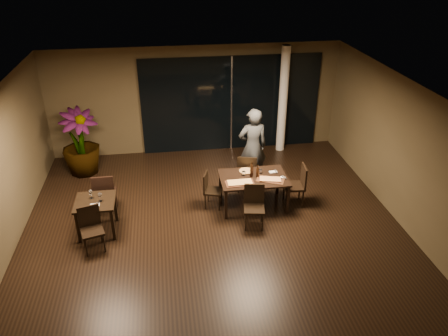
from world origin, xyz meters
TOP-DOWN VIEW (x-y plane):
  - ground at (0.00, 0.00)m, footprint 8.00×8.00m
  - wall_back at (0.00, 4.05)m, footprint 8.00×0.10m
  - wall_front at (0.00, -4.05)m, footprint 8.00×0.10m
  - wall_right at (4.05, 0.00)m, footprint 0.10×8.00m
  - ceiling at (0.00, 0.00)m, footprint 8.00×8.00m
  - window_panel at (1.00, 3.96)m, footprint 5.00×0.06m
  - column at (2.40, 3.65)m, footprint 0.24×0.24m
  - main_table at (1.00, 0.80)m, footprint 1.50×1.00m
  - side_table at (-2.40, 0.30)m, footprint 0.80×0.80m
  - chair_main_far at (0.99, 1.46)m, footprint 0.55×0.55m
  - chair_main_near at (0.87, 0.09)m, footprint 0.49×0.49m
  - chair_main_left at (0.03, 0.94)m, footprint 0.50×0.50m
  - chair_main_right at (2.03, 0.74)m, footprint 0.49×0.49m
  - chair_side_far at (-2.29, 0.93)m, footprint 0.47×0.47m
  - chair_side_near at (-2.45, -0.23)m, footprint 0.52×0.52m
  - diner at (1.20, 1.90)m, footprint 0.69×0.48m
  - potted_plant at (-3.05, 3.02)m, footprint 1.31×1.31m
  - pizza_board_left at (0.64, 0.56)m, footprint 0.63×0.33m
  - pizza_board_right at (1.33, 0.61)m, footprint 0.67×0.52m
  - oblong_pizza_left at (0.64, 0.56)m, footprint 0.52×0.24m
  - oblong_pizza_right at (1.33, 0.61)m, footprint 0.48×0.30m
  - round_pizza at (0.88, 1.09)m, footprint 0.30×0.30m
  - bottle_a at (0.95, 0.83)m, footprint 0.06×0.06m
  - bottle_b at (1.09, 0.79)m, footprint 0.06×0.06m
  - bottle_c at (0.98, 0.93)m, footprint 0.07×0.07m
  - tumbler_left at (0.80, 0.91)m, footprint 0.08×0.08m
  - tumbler_right at (1.20, 0.96)m, footprint 0.08×0.08m
  - napkin_near at (1.60, 0.67)m, footprint 0.21×0.17m
  - napkin_far at (1.49, 0.96)m, footprint 0.18×0.11m
  - wine_glass_a at (-2.48, 0.41)m, footprint 0.08×0.08m
  - wine_glass_b at (-2.28, 0.27)m, footprint 0.08×0.08m
  - side_napkin at (-2.38, 0.13)m, footprint 0.19×0.12m

SIDE VIEW (x-z plane):
  - ground at x=0.00m, z-range 0.00..0.00m
  - chair_main_left at x=0.03m, z-range 0.05..0.90m
  - chair_side_near at x=-2.45m, z-range 0.05..0.96m
  - chair_main_near at x=0.87m, z-range 0.05..0.98m
  - chair_main_right at x=2.03m, z-range 0.06..1.03m
  - chair_main_far at x=0.99m, z-range 0.06..1.03m
  - chair_side_far at x=-2.29m, z-range 0.06..1.07m
  - side_table at x=-2.40m, z-range 0.25..1.00m
  - main_table at x=1.00m, z-range 0.30..1.05m
  - pizza_board_left at x=0.64m, z-range 0.75..0.76m
  - pizza_board_right at x=1.33m, z-range 0.75..0.76m
  - round_pizza at x=0.88m, z-range 0.75..0.76m
  - napkin_near at x=1.60m, z-range 0.75..0.76m
  - napkin_far at x=1.49m, z-range 0.75..0.76m
  - side_napkin at x=-2.38m, z-range 0.75..0.76m
  - oblong_pizza_left at x=0.64m, z-range 0.77..0.78m
  - oblong_pizza_right at x=1.33m, z-range 0.77..0.78m
  - tumbler_right at x=1.20m, z-range 0.75..0.84m
  - tumbler_left at x=0.80m, z-range 0.75..0.85m
  - wine_glass_b at x=-2.28m, z-range 0.75..0.94m
  - wine_glass_a at x=-2.48m, z-range 0.75..0.94m
  - potted_plant at x=-3.05m, z-range 0.00..1.73m
  - bottle_a at x=0.95m, z-range 0.75..1.04m
  - bottle_b at x=1.09m, z-range 0.75..1.04m
  - bottle_c at x=0.98m, z-range 0.75..1.07m
  - diner at x=1.20m, z-range 0.00..1.95m
  - window_panel at x=1.00m, z-range 0.00..2.70m
  - wall_back at x=0.00m, z-range 0.00..3.00m
  - wall_front at x=0.00m, z-range 0.00..3.00m
  - wall_right at x=4.05m, z-range 0.00..3.00m
  - column at x=2.40m, z-range 0.00..3.00m
  - ceiling at x=0.00m, z-range 3.00..3.04m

